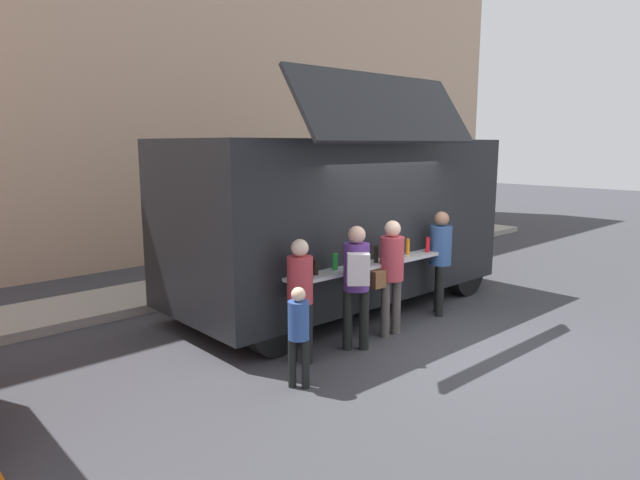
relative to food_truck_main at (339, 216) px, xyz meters
The scene contains 10 objects.
ground_plane 2.90m from the food_truck_main, 95.22° to the right, with size 60.00×60.00×0.00m, color #38383D.
curb_strip 5.01m from the food_truck_main, 146.78° to the left, with size 28.00×1.60×0.15m, color #9E998E.
building_behind 7.94m from the food_truck_main, 114.73° to the left, with size 32.00×2.40×9.91m, color tan.
food_truck_main is the anchor object (origin of this frame).
trash_bin 4.69m from the food_truck_main, 30.61° to the left, with size 0.60×0.60×0.91m, color #2C5E39.
customer_front_ordering 1.77m from the food_truck_main, 108.75° to the right, with size 0.56×0.35×1.70m.
customer_mid_with_backpack 2.20m from the food_truck_main, 128.99° to the right, with size 0.52×0.54×1.71m.
customer_rear_waiting 2.68m from the food_truck_main, 146.13° to the right, with size 0.33×0.33×1.61m.
customer_extra_browsing 1.79m from the food_truck_main, 60.70° to the right, with size 0.35×0.35×1.71m.
child_near_queue 3.45m from the food_truck_main, 143.11° to the right, with size 0.24×0.24×1.20m.
Camera 1 is at (-6.39, -4.11, 2.78)m, focal length 30.97 mm.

